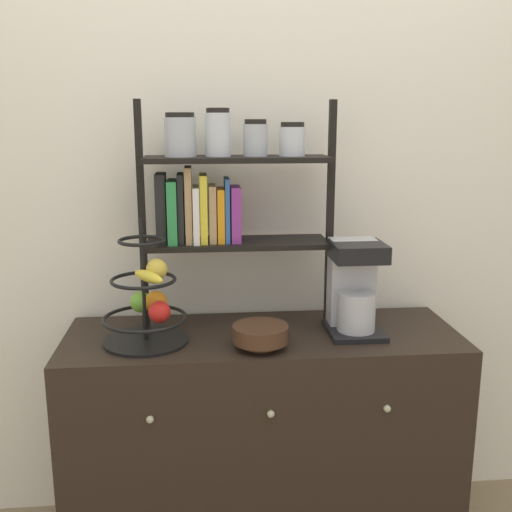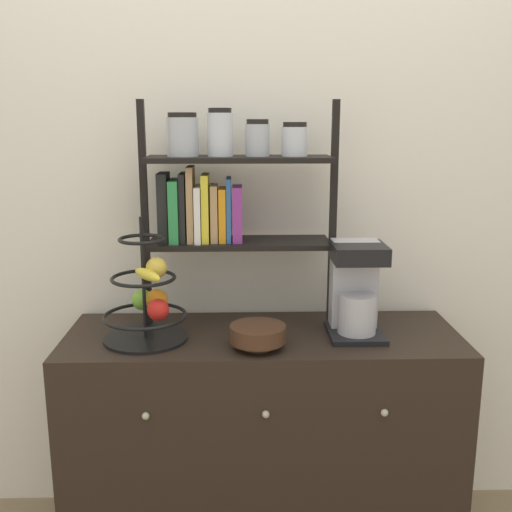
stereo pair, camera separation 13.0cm
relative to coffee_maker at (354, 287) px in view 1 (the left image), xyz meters
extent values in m
cube|color=silver|center=(-0.32, 0.29, 0.34)|extent=(7.00, 0.05, 2.60)
cube|color=black|center=(-0.32, 0.00, -0.56)|extent=(1.36, 0.47, 0.80)
sphere|color=#B2AD8C|center=(-0.69, -0.24, -0.34)|extent=(0.02, 0.02, 0.02)
sphere|color=#B2AD8C|center=(-0.32, -0.24, -0.34)|extent=(0.02, 0.02, 0.02)
sphere|color=#B2AD8C|center=(0.06, -0.24, -0.34)|extent=(0.02, 0.02, 0.02)
cube|color=black|center=(0.00, -0.02, -0.15)|extent=(0.19, 0.22, 0.02)
cube|color=#B7B7BC|center=(0.00, 0.04, 0.01)|extent=(0.16, 0.09, 0.30)
cylinder|color=#B7B7BC|center=(0.00, -0.04, -0.07)|extent=(0.13, 0.13, 0.14)
cube|color=black|center=(0.00, -0.03, 0.13)|extent=(0.18, 0.17, 0.06)
cylinder|color=black|center=(-0.71, -0.04, -0.15)|extent=(0.28, 0.28, 0.01)
cylinder|color=black|center=(-0.71, -0.04, 0.05)|extent=(0.01, 0.01, 0.41)
torus|color=black|center=(-0.71, -0.04, -0.08)|extent=(0.28, 0.28, 0.01)
torus|color=black|center=(-0.71, -0.04, 0.05)|extent=(0.22, 0.22, 0.01)
torus|color=black|center=(-0.71, -0.04, 0.18)|extent=(0.15, 0.15, 0.01)
sphere|color=red|center=(-0.66, -0.09, -0.04)|extent=(0.07, 0.07, 0.07)
sphere|color=#6BAD33|center=(-0.73, 0.03, -0.04)|extent=(0.07, 0.07, 0.07)
sphere|color=orange|center=(-0.68, 0.01, -0.04)|extent=(0.08, 0.08, 0.08)
ellipsoid|color=yellow|center=(-0.69, -0.08, 0.08)|extent=(0.12, 0.14, 0.04)
sphere|color=gold|center=(-0.67, -0.04, 0.09)|extent=(0.07, 0.07, 0.07)
cylinder|color=#422819|center=(-0.34, -0.13, -0.15)|extent=(0.10, 0.10, 0.02)
cylinder|color=#422819|center=(-0.34, -0.13, -0.11)|extent=(0.18, 0.18, 0.05)
cube|color=black|center=(-0.72, 0.11, 0.24)|extent=(0.02, 0.02, 0.79)
cube|color=black|center=(-0.07, 0.11, 0.24)|extent=(0.02, 0.02, 0.79)
cube|color=black|center=(-0.39, 0.11, 0.14)|extent=(0.63, 0.20, 0.02)
cube|color=black|center=(-0.39, 0.11, 0.43)|extent=(0.63, 0.20, 0.02)
cube|color=black|center=(-0.66, 0.11, 0.27)|extent=(0.03, 0.12, 0.24)
cube|color=#2D8C47|center=(-0.62, 0.11, 0.26)|extent=(0.03, 0.16, 0.21)
cube|color=black|center=(-0.59, 0.11, 0.27)|extent=(0.02, 0.13, 0.24)
cube|color=tan|center=(-0.56, 0.11, 0.28)|extent=(0.02, 0.14, 0.26)
cube|color=white|center=(-0.54, 0.11, 0.25)|extent=(0.02, 0.16, 0.19)
cube|color=yellow|center=(-0.51, 0.11, 0.27)|extent=(0.02, 0.14, 0.23)
cube|color=tan|center=(-0.48, 0.11, 0.25)|extent=(0.02, 0.12, 0.20)
cube|color=orange|center=(-0.45, 0.11, 0.24)|extent=(0.02, 0.12, 0.18)
cube|color=#2D599E|center=(-0.43, 0.11, 0.26)|extent=(0.02, 0.13, 0.22)
cube|color=#8C338C|center=(-0.40, 0.11, 0.24)|extent=(0.03, 0.13, 0.19)
cylinder|color=#ADB2B7|center=(-0.58, 0.11, 0.51)|extent=(0.11, 0.11, 0.13)
cylinder|color=black|center=(-0.58, 0.11, 0.58)|extent=(0.10, 0.10, 0.02)
cylinder|color=silver|center=(-0.46, 0.11, 0.51)|extent=(0.09, 0.09, 0.14)
cylinder|color=black|center=(-0.46, 0.11, 0.59)|extent=(0.08, 0.08, 0.02)
cylinder|color=#ADB2B7|center=(-0.33, 0.11, 0.50)|extent=(0.08, 0.08, 0.11)
cylinder|color=black|center=(-0.33, 0.11, 0.56)|extent=(0.07, 0.07, 0.02)
cylinder|color=silver|center=(-0.21, 0.11, 0.49)|extent=(0.09, 0.09, 0.10)
cylinder|color=black|center=(-0.21, 0.11, 0.55)|extent=(0.08, 0.08, 0.02)
camera|label=1|loc=(-0.52, -1.94, 0.57)|focal=42.00mm
camera|label=2|loc=(-0.40, -1.95, 0.57)|focal=42.00mm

